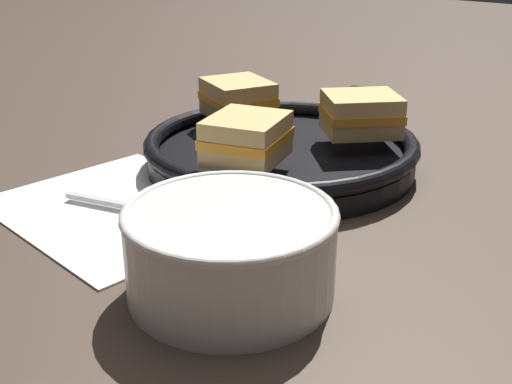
{
  "coord_description": "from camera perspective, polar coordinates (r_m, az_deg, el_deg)",
  "views": [
    {
      "loc": [
        0.42,
        -0.42,
        0.27
      ],
      "look_at": [
        0.06,
        -0.0,
        0.04
      ],
      "focal_mm": 45.0,
      "sensor_mm": 36.0,
      "label": 1
    }
  ],
  "objects": [
    {
      "name": "sandwich_near_right",
      "position": [
        0.67,
        -0.97,
        4.84
      ],
      "size": [
        0.1,
        0.1,
        0.05
      ],
      "rotation": [
        0.0,
        0.0,
        6.6
      ],
      "color": "#DBB26B",
      "rests_on": "skillet"
    },
    {
      "name": "soup_bowl",
      "position": [
        0.5,
        -2.28,
        -4.78
      ],
      "size": [
        0.17,
        0.17,
        0.07
      ],
      "color": "silver",
      "rests_on": "ground_plane"
    },
    {
      "name": "skillet",
      "position": [
        0.76,
        2.29,
        3.71
      ],
      "size": [
        0.32,
        0.45,
        0.04
      ],
      "color": "black",
      "rests_on": "ground_plane"
    },
    {
      "name": "sandwich_far_left",
      "position": [
        0.76,
        9.31,
        6.88
      ],
      "size": [
        0.11,
        0.11,
        0.05
      ],
      "rotation": [
        0.0,
        0.0,
        8.68
      ],
      "color": "#DBB26B",
      "rests_on": "skillet"
    },
    {
      "name": "napkin",
      "position": [
        0.67,
        -11.77,
        -1.27
      ],
      "size": [
        0.26,
        0.23,
        0.0
      ],
      "color": "white",
      "rests_on": "ground_plane"
    },
    {
      "name": "sandwich_near_left",
      "position": [
        0.82,
        -1.62,
        8.31
      ],
      "size": [
        0.11,
        0.1,
        0.05
      ],
      "rotation": [
        0.0,
        0.0,
        4.32
      ],
      "color": "#DBB26B",
      "rests_on": "skillet"
    },
    {
      "name": "ground_plane",
      "position": [
        0.65,
        -4.07,
        -1.83
      ],
      "size": [
        4.0,
        4.0,
        0.0
      ],
      "primitive_type": "plane",
      "color": "#47382D"
    },
    {
      "name": "spoon",
      "position": [
        0.64,
        -9.52,
        -1.59
      ],
      "size": [
        0.14,
        0.06,
        0.01
      ],
      "rotation": [
        0.0,
        0.0,
        0.3
      ],
      "color": "silver",
      "rests_on": "napkin"
    }
  ]
}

